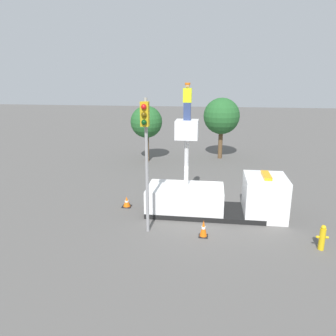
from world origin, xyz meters
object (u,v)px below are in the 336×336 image
Objects in this scene: worker at (187,102)px; traffic_cone_curbside at (203,229)px; bucket_truck at (216,197)px; traffic_cone_rear at (127,202)px; fire_hydrant at (322,238)px; traffic_light_pole at (146,141)px; tree_left_bg at (146,122)px; tree_right_bg at (222,116)px.

worker is 2.27× the size of traffic_cone_curbside.
traffic_cone_rear is at bearing 176.59° from bucket_truck.
worker is 1.62× the size of fire_hydrant.
traffic_cone_rear is 0.74× the size of traffic_cone_curbside.
fire_hydrant is at bearing -5.78° from traffic_cone_curbside.
worker is 5.96m from traffic_cone_curbside.
worker is at bearing 152.11° from fire_hydrant.
worker is at bearing 58.89° from traffic_light_pole.
traffic_cone_curbside is 0.17× the size of tree_left_bg.
bucket_truck is 1.36× the size of tree_right_bg.
worker reaches higher than tree_left_bg.
traffic_cone_curbside is at bearing -102.23° from bucket_truck.
tree_right_bg is at bearing 86.20° from traffic_cone_curbside.
traffic_light_pole reaches higher than traffic_cone_curbside.
tree_left_bg is (-2.52, 12.62, -0.99)m from traffic_light_pole.
fire_hydrant is 15.74m from tree_right_bg.
fire_hydrant is 0.24× the size of tree_left_bg.
tree_right_bg is (0.96, 14.48, 3.21)m from traffic_cone_curbside.
worker is at bearing -68.17° from tree_left_bg.
tree_right_bg is at bearing 88.06° from bucket_truck.
traffic_light_pole is 1.17× the size of tree_right_bg.
fire_hydrant reaches higher than traffic_cone_rear.
fire_hydrant is (7.32, -0.54, -3.68)m from traffic_light_pole.
worker is 3.29m from traffic_light_pole.
worker is 6.28m from traffic_cone_rear.
traffic_light_pole is 5.55× the size of fire_hydrant.
traffic_cone_curbside is (2.52, -0.05, -3.84)m from traffic_light_pole.
tree_right_bg is (6.00, 1.81, 0.36)m from tree_left_bg.
worker is at bearing 111.11° from traffic_cone_curbside.
bucket_truck reaches higher than tree_left_bg.
bucket_truck reaches higher than traffic_cone_rear.
traffic_cone_curbside is at bearing -1.13° from traffic_light_pole.
traffic_light_pole is 14.86m from tree_right_bg.
traffic_cone_curbside is at bearing -68.32° from tree_left_bg.
fire_hydrant is 4.82m from traffic_cone_curbside.
fire_hydrant is 16.64m from tree_left_bg.
tree_left_bg is (-0.83, 9.81, 2.95)m from traffic_cone_rear.
bucket_truck reaches higher than fire_hydrant.
tree_left_bg is at bearing 101.28° from traffic_light_pole.
traffic_cone_rear is at bearing 174.94° from worker.
worker is 0.29× the size of traffic_light_pole.
tree_left_bg is at bearing 111.83° from worker.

